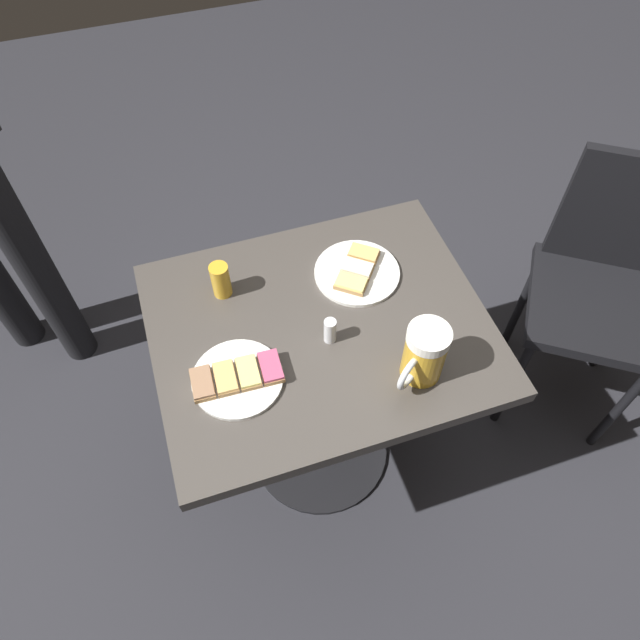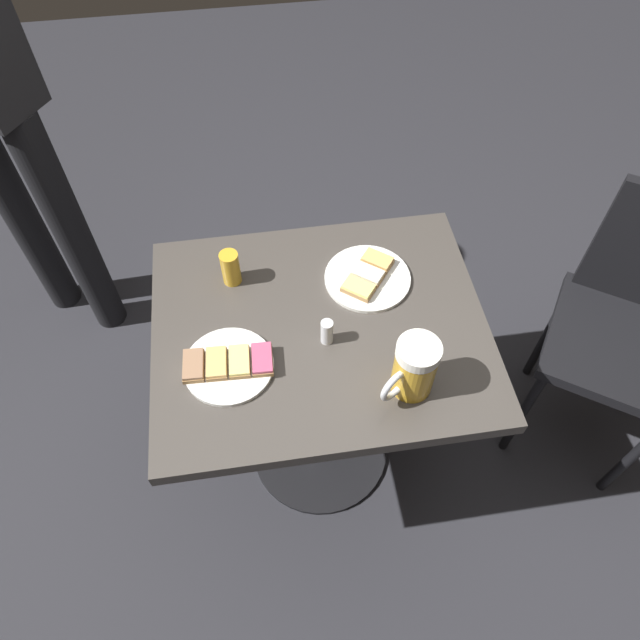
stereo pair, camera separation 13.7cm
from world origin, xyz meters
name	(u,v)px [view 2 (the right image)]	position (x,y,z in m)	size (l,w,h in m)	color
ground_plane	(320,449)	(0.00, 0.00, 0.00)	(6.00, 6.00, 0.00)	#28282D
cafe_table	(320,362)	(0.00, 0.00, 0.55)	(0.79, 0.64, 0.71)	black
plate_near	(228,364)	(-0.22, -0.08, 0.72)	(0.20, 0.20, 0.03)	white
plate_far	(368,277)	(0.14, 0.12, 0.72)	(0.21, 0.21, 0.03)	white
beer_mug	(413,368)	(0.17, -0.19, 0.79)	(0.13, 0.11, 0.15)	gold
beer_glass_small	(231,268)	(-0.19, 0.17, 0.76)	(0.05, 0.05, 0.09)	gold
salt_shaker	(327,332)	(0.01, -0.05, 0.75)	(0.03, 0.03, 0.07)	silver
cafe_chair	(630,321)	(0.86, 0.02, 0.53)	(0.53, 0.53, 0.89)	black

